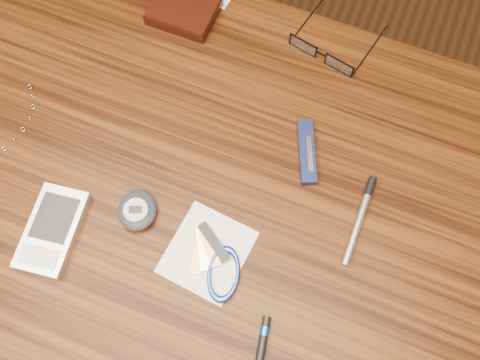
% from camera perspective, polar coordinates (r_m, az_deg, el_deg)
% --- Properties ---
extents(ground, '(3.80, 3.80, 0.00)m').
position_cam_1_polar(ground, '(1.46, -1.15, -12.14)').
color(ground, '#472814').
rests_on(ground, ground).
extents(desk, '(1.00, 0.70, 0.75)m').
position_cam_1_polar(desk, '(0.83, -1.99, -4.65)').
color(desk, '#3C1D09').
rests_on(desk, ground).
extents(wallet_and_card, '(0.11, 0.13, 0.02)m').
position_cam_1_polar(wallet_and_card, '(0.89, -5.94, 17.61)').
color(wallet_and_card, black).
rests_on(wallet_and_card, desk).
extents(eyeglasses, '(0.13, 0.14, 0.02)m').
position_cam_1_polar(eyeglasses, '(0.84, 8.86, 13.27)').
color(eyeglasses, black).
rests_on(eyeglasses, desk).
extents(pda_phone, '(0.08, 0.13, 0.02)m').
position_cam_1_polar(pda_phone, '(0.76, -19.39, -5.06)').
color(pda_phone, '#B3B3B8').
rests_on(pda_phone, desk).
extents(pedometer, '(0.07, 0.08, 0.02)m').
position_cam_1_polar(pedometer, '(0.73, -10.89, -3.17)').
color(pedometer, '#20242A').
rests_on(pedometer, desk).
extents(notepad_keys, '(0.12, 0.12, 0.01)m').
position_cam_1_polar(notepad_keys, '(0.71, -2.62, -8.79)').
color(notepad_keys, white).
rests_on(notepad_keys, desk).
extents(pocket_knife, '(0.06, 0.10, 0.01)m').
position_cam_1_polar(pocket_knife, '(0.76, 7.15, 3.00)').
color(pocket_knife, '#11123D').
rests_on(pocket_knife, desk).
extents(silver_pen, '(0.01, 0.13, 0.01)m').
position_cam_1_polar(silver_pen, '(0.74, 12.84, -3.47)').
color(silver_pen, '#ABABB0').
rests_on(silver_pen, desk).
extents(black_blue_pen, '(0.03, 0.08, 0.01)m').
position_cam_1_polar(black_blue_pen, '(0.69, 2.34, -17.43)').
color(black_blue_pen, black).
rests_on(black_blue_pen, desk).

